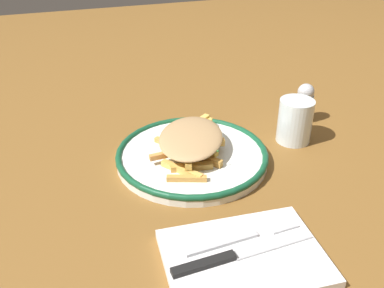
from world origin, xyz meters
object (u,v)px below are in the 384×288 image
Objects in this scene: fries_heap at (191,141)px; plate at (192,155)px; napkin at (244,257)px; knife at (232,256)px; fork at (244,237)px; water_glass at (295,121)px; salt_shaker at (304,103)px.

plate is at bearing -1.07° from fries_heap.
knife reaches higher than napkin.
water_glass is at bearing 137.86° from fork.
water_glass is at bearing 90.86° from fries_heap.
fork is 0.04m from knife.
plate is 0.27m from napkin.
fork is at bearing -0.47° from fries_heap.
plate is at bearing 179.54° from fork.
water_glass is (-0.01, 0.22, 0.03)m from plate.
napkin is 0.02m from knife.
water_glass is (-0.28, 0.25, 0.03)m from knife.
knife is at bearing -6.93° from fries_heap.
fries_heap is 2.36× the size of salt_shaker.
napkin is at bearing -40.90° from salt_shaker.
water_glass reaches higher than fries_heap.
knife is 2.42× the size of salt_shaker.
fries_heap is at bearing 178.93° from plate.
water_glass is at bearing 137.40° from knife.
knife is (0.03, -0.03, 0.00)m from fork.
plate is 3.21× the size of water_glass.
salt_shaker is at bearing 137.44° from knife.
salt_shaker is (-0.07, 0.28, 0.00)m from fries_heap.
fork is (-0.03, 0.01, 0.01)m from napkin.
fork is at bearing 157.03° from napkin.
fries_heap is at bearing 177.00° from napkin.
water_glass is 1.02× the size of salt_shaker.
fries_heap reaches higher than plate.
fries_heap is (-0.01, 0.00, 0.03)m from plate.
knife is at bearing -46.19° from fork.
plate reaches higher than fork.
fries_heap is 2.30× the size of water_glass.
napkin is 1.03× the size of knife.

